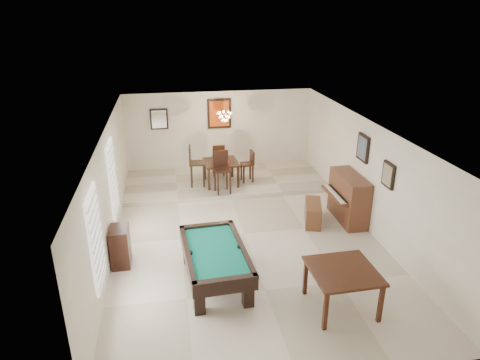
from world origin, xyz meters
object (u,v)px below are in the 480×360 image
object	(u,v)px
dining_chair_north	(218,159)
dining_chair_east	(247,166)
square_table	(341,288)
chandelier	(225,113)
dining_chair_west	(197,166)
dining_chair_south	(222,173)
flower_vase	(221,154)
pool_table	(215,266)
apothecary_chest	(120,247)
piano_bench	(313,213)
upright_piano	(343,198)
dining_table	(221,170)

from	to	relation	value
dining_chair_north	dining_chair_east	xyz separation A→B (m)	(0.79, -0.68, -0.03)
dining_chair_east	square_table	bearing A→B (deg)	0.28
square_table	chandelier	bearing A→B (deg)	101.19
dining_chair_north	dining_chair_east	world-z (taller)	dining_chair_north
dining_chair_north	dining_chair_west	xyz separation A→B (m)	(-0.71, -0.75, 0.10)
dining_chair_south	dining_chair_west	xyz separation A→B (m)	(-0.65, 0.65, 0.01)
flower_vase	dining_chair_east	distance (m)	0.92
dining_chair_west	dining_chair_east	size ratio (longest dim) A/B	1.27
pool_table	square_table	distance (m)	2.41
dining_chair_west	dining_chair_east	world-z (taller)	dining_chair_west
pool_table	dining_chair_north	bearing A→B (deg)	78.86
apothecary_chest	piano_bench	bearing A→B (deg)	13.69
upright_piano	square_table	bearing A→B (deg)	-112.72
upright_piano	dining_chair_north	bearing A→B (deg)	128.98
dining_chair_west	square_table	bearing A→B (deg)	-155.48
upright_piano	dining_chair_north	distance (m)	4.34
pool_table	apothecary_chest	bearing A→B (deg)	149.59
flower_vase	dining_chair_north	world-z (taller)	flower_vase
square_table	flower_vase	xyz separation A→B (m)	(-1.38, 5.91, 0.65)
flower_vase	dining_chair_west	bearing A→B (deg)	-177.05
dining_table	flower_vase	distance (m)	0.52
apothecary_chest	dining_chair_south	distance (m)	4.05
square_table	dining_chair_east	world-z (taller)	dining_chair_east
dining_chair_west	upright_piano	bearing A→B (deg)	-122.32
dining_table	chandelier	world-z (taller)	chandelier
dining_table	chandelier	size ratio (longest dim) A/B	1.65
square_table	dining_chair_north	bearing A→B (deg)	101.70
dining_chair_south	chandelier	bearing A→B (deg)	69.51
upright_piano	dining_chair_south	distance (m)	3.42
dining_table	dining_chair_east	size ratio (longest dim) A/B	1.04
dining_table	dining_chair_north	xyz separation A→B (m)	(0.01, 0.72, 0.10)
apothecary_chest	dining_chair_north	xyz separation A→B (m)	(2.62, 4.52, 0.20)
pool_table	dining_table	bearing A→B (deg)	77.83
apothecary_chest	dining_chair_east	world-z (taller)	dining_chair_east
upright_piano	apothecary_chest	xyz separation A→B (m)	(-5.36, -1.14, -0.18)
apothecary_chest	chandelier	size ratio (longest dim) A/B	1.42
dining_chair_west	dining_chair_east	xyz separation A→B (m)	(1.50, 0.08, -0.13)
upright_piano	apothecary_chest	bearing A→B (deg)	-167.96
pool_table	chandelier	size ratio (longest dim) A/B	3.54
apothecary_chest	dining_chair_west	world-z (taller)	dining_chair_west
piano_bench	dining_chair_south	world-z (taller)	dining_chair_south
piano_bench	dining_chair_east	size ratio (longest dim) A/B	1.01
flower_vase	square_table	bearing A→B (deg)	-76.83
square_table	chandelier	world-z (taller)	chandelier
pool_table	chandelier	xyz separation A→B (m)	(0.90, 5.00, 1.85)
upright_piano	piano_bench	bearing A→B (deg)	-177.95
upright_piano	piano_bench	xyz separation A→B (m)	(-0.78, -0.03, -0.33)
apothecary_chest	dining_table	xyz separation A→B (m)	(2.61, 3.80, 0.10)
dining_chair_south	apothecary_chest	bearing A→B (deg)	-137.19
piano_bench	flower_vase	xyz separation A→B (m)	(-1.96, 2.69, 0.78)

